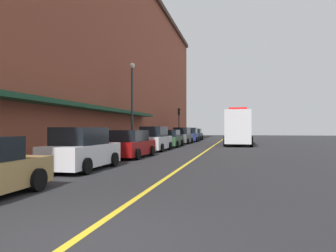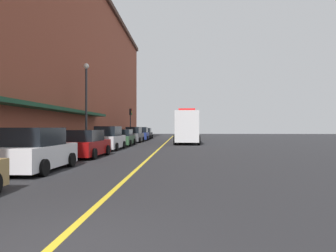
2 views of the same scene
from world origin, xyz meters
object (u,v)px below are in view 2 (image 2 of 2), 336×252
object	(u,v)px
parked_car_1	(38,151)
parking_meter_0	(82,138)
parked_car_7	(145,134)
parked_car_6	(141,134)
parked_car_2	(86,144)
parking_meter_1	(115,134)
street_lamp_left	(86,96)
parking_meter_4	(128,133)
parking_meter_3	(135,132)
traffic_light_near	(130,118)
parked_car_5	(134,135)
parking_meter_2	(131,133)
parked_car_4	(123,138)
parked_car_3	(109,139)
box_truck	(187,128)

from	to	relation	value
parked_car_1	parking_meter_0	size ratio (longest dim) A/B	3.25
parked_car_7	parked_car_6	bearing A→B (deg)	-179.45
parked_car_2	parking_meter_1	bearing A→B (deg)	7.22
parked_car_6	street_lamp_left	size ratio (longest dim) A/B	0.67
parked_car_6	parking_meter_4	xyz separation A→B (m)	(-1.50, -1.86, 0.19)
parking_meter_3	traffic_light_near	xyz separation A→B (m)	(0.06, -4.83, 2.10)
parked_car_6	street_lamp_left	bearing A→B (deg)	171.52
parked_car_6	parking_meter_4	size ratio (longest dim) A/B	3.51
parked_car_1	parked_car_7	distance (m)	35.39
parked_car_5	parking_meter_2	bearing A→B (deg)	13.57
parked_car_2	street_lamp_left	world-z (taller)	street_lamp_left
parked_car_1	parking_meter_4	world-z (taller)	parked_car_1
parked_car_5	street_lamp_left	world-z (taller)	street_lamp_left
parked_car_2	traffic_light_near	world-z (taller)	traffic_light_near
parking_meter_2	parked_car_1	bearing A→B (deg)	-87.42
parked_car_6	parked_car_4	bearing A→B (deg)	177.82
parking_meter_3	street_lamp_left	xyz separation A→B (m)	(-0.60, -21.96, 3.34)
parked_car_4	parking_meter_0	world-z (taller)	parked_car_4
parking_meter_4	parking_meter_0	bearing A→B (deg)	-90.00
street_lamp_left	parked_car_1	bearing A→B (deg)	-80.79
parked_car_4	parked_car_6	size ratio (longest dim) A/B	1.05
traffic_light_near	parking_meter_1	bearing A→B (deg)	-90.38
parked_car_4	parked_car_5	size ratio (longest dim) A/B	1.04
parked_car_2	traffic_light_near	distance (m)	23.58
parking_meter_2	parking_meter_4	xyz separation A→B (m)	(0.00, -2.25, 0.00)
parked_car_4	parked_car_5	world-z (taller)	parked_car_5
parked_car_3	parking_meter_2	world-z (taller)	parked_car_3
parking_meter_3	parked_car_6	bearing A→B (deg)	-70.70
parking_meter_1	parking_meter_2	xyz separation A→B (m)	(0.00, 10.24, 0.00)
parked_car_5	parking_meter_1	world-z (taller)	parked_car_5
box_truck	parking_meter_3	xyz separation A→B (m)	(-7.84, 11.92, -0.74)
parked_car_7	traffic_light_near	distance (m)	6.75
parked_car_3	parking_meter_0	size ratio (longest dim) A/B	3.55
parking_meter_2	street_lamp_left	distance (m)	18.39
parked_car_1	parking_meter_0	distance (m)	9.43
parked_car_5	street_lamp_left	distance (m)	12.37
parking_meter_0	parking_meter_3	distance (m)	24.71
parked_car_7	parking_meter_2	size ratio (longest dim) A/B	3.15
parked_car_2	parking_meter_3	size ratio (longest dim) A/B	3.38
street_lamp_left	parked_car_6	bearing A→B (deg)	83.22
parked_car_2	box_truck	world-z (taller)	box_truck
parking_meter_1	traffic_light_near	bearing A→B (deg)	89.62
street_lamp_left	parked_car_4	bearing A→B (deg)	69.30
parking_meter_0	street_lamp_left	distance (m)	4.36
parked_car_5	box_truck	world-z (taller)	box_truck
parked_car_1	traffic_light_near	bearing A→B (deg)	2.87
parked_car_7	parking_meter_2	world-z (taller)	parked_car_7
parked_car_5	parked_car_7	xyz separation A→B (m)	(-0.08, 11.65, -0.06)
parked_car_1	parked_car_4	xyz separation A→B (m)	(0.04, 17.36, -0.07)
parked_car_1	parked_car_5	xyz separation A→B (m)	(0.12, 23.74, 0.03)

